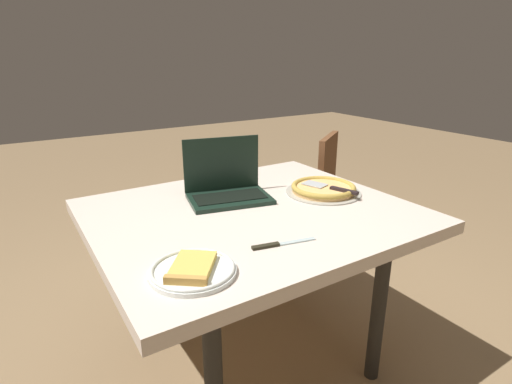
{
  "coord_description": "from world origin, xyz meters",
  "views": [
    {
      "loc": [
        0.8,
        1.3,
        1.34
      ],
      "look_at": [
        -0.01,
        0.02,
        0.82
      ],
      "focal_mm": 28.19,
      "sensor_mm": 36.0,
      "label": 1
    }
  ],
  "objects_px": {
    "dining_table": "(252,226)",
    "pizza_plate": "(192,270)",
    "chair_near": "(310,190)",
    "laptop": "(227,186)",
    "pizza_tray": "(323,189)",
    "table_knife": "(278,244)"
  },
  "relations": [
    {
      "from": "dining_table",
      "to": "chair_near",
      "type": "relative_size",
      "value": 1.45
    },
    {
      "from": "dining_table",
      "to": "table_knife",
      "type": "relative_size",
      "value": 5.5
    },
    {
      "from": "pizza_tray",
      "to": "chair_near",
      "type": "bearing_deg",
      "value": -125.94
    },
    {
      "from": "chair_near",
      "to": "pizza_plate",
      "type": "bearing_deg",
      "value": 37.47
    },
    {
      "from": "pizza_plate",
      "to": "pizza_tray",
      "type": "height_order",
      "value": "pizza_tray"
    },
    {
      "from": "pizza_tray",
      "to": "laptop",
      "type": "bearing_deg",
      "value": -23.67
    },
    {
      "from": "pizza_plate",
      "to": "dining_table",
      "type": "bearing_deg",
      "value": -140.64
    },
    {
      "from": "pizza_plate",
      "to": "pizza_tray",
      "type": "relative_size",
      "value": 0.74
    },
    {
      "from": "dining_table",
      "to": "laptop",
      "type": "bearing_deg",
      "value": -85.25
    },
    {
      "from": "dining_table",
      "to": "pizza_plate",
      "type": "height_order",
      "value": "pizza_plate"
    },
    {
      "from": "pizza_plate",
      "to": "chair_near",
      "type": "distance_m",
      "value": 1.59
    },
    {
      "from": "chair_near",
      "to": "laptop",
      "type": "bearing_deg",
      "value": 27.07
    },
    {
      "from": "pizza_plate",
      "to": "chair_near",
      "type": "xyz_separation_m",
      "value": [
        -1.24,
        -0.95,
        -0.25
      ]
    },
    {
      "from": "dining_table",
      "to": "laptop",
      "type": "xyz_separation_m",
      "value": [
        0.02,
        -0.18,
        0.13
      ]
    },
    {
      "from": "dining_table",
      "to": "chair_near",
      "type": "xyz_separation_m",
      "value": [
        -0.83,
        -0.61,
        -0.17
      ]
    },
    {
      "from": "pizza_plate",
      "to": "table_knife",
      "type": "xyz_separation_m",
      "value": [
        -0.31,
        -0.02,
        -0.01
      ]
    },
    {
      "from": "laptop",
      "to": "chair_near",
      "type": "relative_size",
      "value": 0.45
    },
    {
      "from": "chair_near",
      "to": "table_knife",
      "type": "bearing_deg",
      "value": 45.18
    },
    {
      "from": "dining_table",
      "to": "pizza_plate",
      "type": "bearing_deg",
      "value": 39.36
    },
    {
      "from": "laptop",
      "to": "pizza_tray",
      "type": "distance_m",
      "value": 0.44
    },
    {
      "from": "dining_table",
      "to": "pizza_tray",
      "type": "bearing_deg",
      "value": -179.22
    },
    {
      "from": "laptop",
      "to": "pizza_tray",
      "type": "height_order",
      "value": "laptop"
    }
  ]
}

